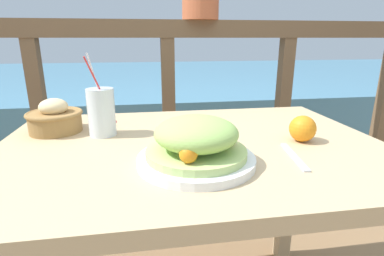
% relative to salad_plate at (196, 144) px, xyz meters
% --- Properties ---
extents(patio_table, '(1.11, 0.79, 0.74)m').
position_rel_salad_plate_xyz_m(patio_table, '(0.01, 0.15, -0.15)').
color(patio_table, tan).
rests_on(patio_table, ground_plane).
extents(railing_fence, '(2.80, 0.08, 1.12)m').
position_rel_salad_plate_xyz_m(railing_fence, '(0.01, 0.99, -0.02)').
color(railing_fence, brown).
rests_on(railing_fence, ground_plane).
extents(sea_backdrop, '(12.00, 4.00, 0.57)m').
position_rel_salad_plate_xyz_m(sea_backdrop, '(0.01, 3.49, -0.50)').
color(sea_backdrop, teal).
rests_on(sea_backdrop, ground_plane).
extents(salad_plate, '(0.28, 0.28, 0.12)m').
position_rel_salad_plate_xyz_m(salad_plate, '(0.00, 0.00, 0.00)').
color(salad_plate, white).
rests_on(salad_plate, patio_table).
extents(drink_glass, '(0.09, 0.08, 0.25)m').
position_rel_salad_plate_xyz_m(drink_glass, '(-0.25, 0.27, 0.02)').
color(drink_glass, silver).
rests_on(drink_glass, patio_table).
extents(bread_basket, '(0.17, 0.17, 0.11)m').
position_rel_salad_plate_xyz_m(bread_basket, '(-0.40, 0.33, -0.01)').
color(bread_basket, olive).
rests_on(bread_basket, patio_table).
extents(knife, '(0.04, 0.18, 0.00)m').
position_rel_salad_plate_xyz_m(knife, '(0.25, 0.00, -0.05)').
color(knife, silver).
rests_on(knife, patio_table).
extents(orange_near_basket, '(0.08, 0.08, 0.08)m').
position_rel_salad_plate_xyz_m(orange_near_basket, '(0.33, 0.11, -0.01)').
color(orange_near_basket, orange).
rests_on(orange_near_basket, patio_table).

